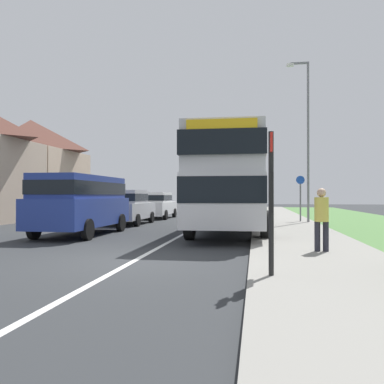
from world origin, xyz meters
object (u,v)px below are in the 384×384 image
(double_decker_bus, at_px, (231,179))
(pedestrian_at_stop, at_px, (322,216))
(bus_stop_sign, at_px, (271,193))
(parked_car_white, at_px, (156,204))
(parked_van_blue, at_px, (82,200))
(cycle_route_sign, at_px, (300,196))
(street_lamp_mid, at_px, (306,132))
(parked_car_silver, at_px, (128,206))

(double_decker_bus, height_order, pedestrian_at_stop, double_decker_bus)
(double_decker_bus, bearing_deg, bus_stop_sign, -82.47)
(parked_car_white, distance_m, bus_stop_sign, 19.65)
(parked_van_blue, bearing_deg, bus_stop_sign, -47.80)
(cycle_route_sign, xyz_separation_m, street_lamp_mid, (0.25, -0.51, 3.32))
(double_decker_bus, xyz_separation_m, cycle_route_sign, (3.29, 5.96, -0.71))
(parked_van_blue, xyz_separation_m, pedestrian_at_stop, (8.06, -4.18, -0.34))
(parked_van_blue, relative_size, pedestrian_at_stop, 3.28)
(parked_car_white, distance_m, cycle_route_sign, 9.32)
(double_decker_bus, height_order, parked_car_silver, double_decker_bus)
(bus_stop_sign, distance_m, street_lamp_mid, 15.12)
(pedestrian_at_stop, height_order, cycle_route_sign, cycle_route_sign)
(pedestrian_at_stop, bearing_deg, parked_car_white, 117.42)
(parked_car_white, height_order, street_lamp_mid, street_lamp_mid)
(double_decker_bus, height_order, parked_car_white, double_decker_bus)
(double_decker_bus, xyz_separation_m, parked_car_silver, (-5.50, 3.87, -1.19))
(pedestrian_at_stop, distance_m, cycle_route_sign, 11.90)
(double_decker_bus, bearing_deg, street_lamp_mid, 57.02)
(parked_van_blue, distance_m, cycle_route_sign, 11.69)
(parked_van_blue, relative_size, parked_car_silver, 1.25)
(parked_car_white, bearing_deg, parked_car_silver, -91.37)
(parked_car_silver, xyz_separation_m, cycle_route_sign, (8.79, 2.09, 0.47))
(parked_car_white, relative_size, cycle_route_sign, 1.79)
(double_decker_bus, distance_m, cycle_route_sign, 6.84)
(pedestrian_at_stop, xyz_separation_m, bus_stop_sign, (-1.34, -3.24, 0.56))
(parked_van_blue, bearing_deg, parked_car_silver, 89.89)
(parked_van_blue, xyz_separation_m, street_lamp_mid, (9.05, 7.18, 3.43))
(double_decker_bus, xyz_separation_m, street_lamp_mid, (3.53, 5.45, 2.61))
(double_decker_bus, relative_size, parked_van_blue, 1.80)
(pedestrian_at_stop, relative_size, street_lamp_mid, 0.20)
(bus_stop_sign, bearing_deg, pedestrian_at_stop, 67.59)
(parked_van_blue, distance_m, pedestrian_at_stop, 9.08)
(bus_stop_sign, xyz_separation_m, cycle_route_sign, (2.08, 15.11, -0.11))
(parked_car_white, height_order, bus_stop_sign, bus_stop_sign)
(parked_car_silver, distance_m, bus_stop_sign, 14.66)
(parked_van_blue, bearing_deg, parked_car_white, 89.26)
(double_decker_bus, distance_m, bus_stop_sign, 9.25)
(parked_van_blue, height_order, street_lamp_mid, street_lamp_mid)
(parked_car_white, bearing_deg, parked_van_blue, -90.74)
(bus_stop_sign, height_order, cycle_route_sign, bus_stop_sign)
(double_decker_bus, height_order, cycle_route_sign, double_decker_bus)
(parked_car_silver, distance_m, street_lamp_mid, 9.93)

